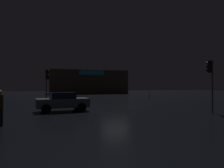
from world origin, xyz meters
TOP-DOWN VIEW (x-y plane):
  - ground_plane at (0.00, 0.00)m, footprint 120.00×120.00m
  - store_building at (4.29, 33.20)m, footprint 18.50×7.24m
  - traffic_signal_main at (5.07, -6.36)m, footprint 0.41×0.43m
  - traffic_signal_opposite at (-5.98, 6.22)m, footprint 0.42×0.42m
  - car_near at (-4.99, -2.12)m, footprint 3.99×2.16m
  - pedestrian at (-8.43, -7.21)m, footprint 0.37×0.37m
  - bollard_kerb_a at (7.79, 8.01)m, footprint 0.09×0.09m

SIDE VIEW (x-z plane):
  - ground_plane at x=0.00m, z-range 0.00..0.00m
  - bollard_kerb_a at x=7.79m, z-range 0.00..1.23m
  - car_near at x=-4.99m, z-range 0.03..1.49m
  - pedestrian at x=-8.43m, z-range 0.15..1.92m
  - traffic_signal_opposite at x=-5.98m, z-range 0.80..4.55m
  - traffic_signal_main at x=5.07m, z-range 0.95..4.73m
  - store_building at x=4.29m, z-range 0.00..5.67m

